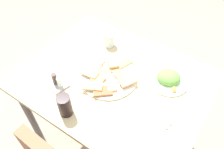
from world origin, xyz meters
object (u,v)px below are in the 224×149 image
at_px(spoon, 155,116).
at_px(dining_table, 114,89).
at_px(soda_can, 65,105).
at_px(pide_platter, 108,76).
at_px(drinking_glass, 109,39).
at_px(paper_napkin, 156,114).
at_px(fork, 158,111).
at_px(salad_plate_greens, 168,78).
at_px(condiment_caddy, 58,83).

bearing_deg(spoon, dining_table, 0.98).
bearing_deg(soda_can, pide_platter, -97.31).
distance_m(drinking_glass, paper_napkin, 0.57).
height_order(dining_table, fork, fork).
height_order(salad_plate_greens, fork, salad_plate_greens).
distance_m(soda_can, drinking_glass, 0.55).
height_order(dining_table, drinking_glass, drinking_glass).
bearing_deg(pide_platter, fork, 172.34).
distance_m(dining_table, drinking_glass, 0.32).
distance_m(dining_table, fork, 0.32).
height_order(salad_plate_greens, paper_napkin, salad_plate_greens).
height_order(drinking_glass, condiment_caddy, drinking_glass).
bearing_deg(dining_table, salad_plate_greens, -148.92).
bearing_deg(drinking_glass, condiment_caddy, 84.94).
xyz_separation_m(pide_platter, drinking_glass, (0.15, -0.23, 0.03)).
distance_m(pide_platter, paper_napkin, 0.34).
bearing_deg(drinking_glass, soda_can, 101.77).
distance_m(pide_platter, fork, 0.33).
height_order(fork, condiment_caddy, condiment_caddy).
bearing_deg(spoon, paper_napkin, -71.70).
bearing_deg(drinking_glass, dining_table, 130.33).
distance_m(dining_table, spoon, 0.33).
bearing_deg(fork, drinking_glass, -8.18).
height_order(spoon, condiment_caddy, condiment_caddy).
relative_size(salad_plate_greens, paper_napkin, 2.01).
relative_size(fork, condiment_caddy, 1.68).
relative_size(salad_plate_greens, soda_can, 1.88).
relative_size(salad_plate_greens, condiment_caddy, 2.09).
bearing_deg(salad_plate_greens, paper_napkin, 100.35).
relative_size(pide_platter, soda_can, 2.89).
bearing_deg(spoon, condiment_caddy, 31.31).
relative_size(spoon, condiment_caddy, 1.58).
relative_size(pide_platter, paper_napkin, 3.11).
bearing_deg(soda_can, dining_table, -103.45).
height_order(pide_platter, salad_plate_greens, salad_plate_greens).
bearing_deg(paper_napkin, soda_can, 32.93).
distance_m(salad_plate_greens, drinking_glass, 0.45).
bearing_deg(dining_table, fork, 169.24).
xyz_separation_m(drinking_glass, condiment_caddy, (0.04, 0.43, -0.02)).
xyz_separation_m(soda_can, fork, (-0.37, -0.26, -0.06)).
distance_m(paper_napkin, spoon, 0.02).
bearing_deg(fork, condiment_caddy, 38.31).
xyz_separation_m(dining_table, spoon, (-0.30, 0.09, 0.10)).
distance_m(salad_plate_greens, condiment_caddy, 0.60).
distance_m(dining_table, pide_platter, 0.12).
relative_size(dining_table, pide_platter, 2.87).
xyz_separation_m(dining_table, soda_can, (0.08, 0.31, 0.16)).
distance_m(salad_plate_greens, paper_napkin, 0.23).
height_order(fork, spoon, same).
height_order(salad_plate_greens, condiment_caddy, condiment_caddy).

